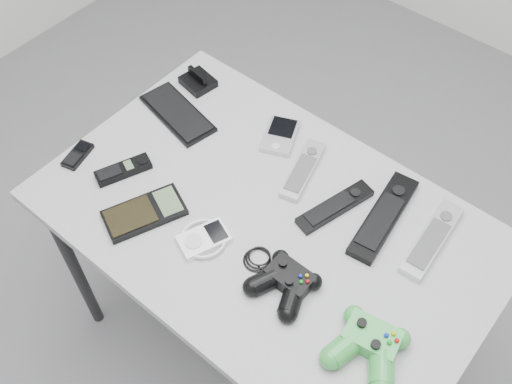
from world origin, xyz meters
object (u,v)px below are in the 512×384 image
Objects in this scene: pda at (280,135)px; mp3_player at (204,239)px; desk at (267,233)px; remote_silver_a at (303,169)px; remote_black_a at (335,206)px; pda_keyboard at (177,113)px; remote_black_b at (384,216)px; controller_green at (369,344)px; controller_black at (286,281)px; remote_silver_b at (432,239)px; mobile_phone at (78,155)px; calculator at (144,213)px; cordless_handset at (123,170)px.

pda and mp3_player have the same top height.
desk is 0.18m from remote_silver_a.
pda is 0.25m from remote_black_a.
remote_black_b is at bearing 17.54° from pda_keyboard.
remote_black_a is 1.24× the size of controller_green.
remote_black_b is at bearing 106.44° from controller_green.
controller_black is at bearing -10.75° from pda_keyboard.
pda_keyboard is 2.04× the size of mp3_player.
remote_silver_a reaches higher than pda_keyboard.
pda_keyboard is at bearing 179.52° from pda.
remote_silver_b reaches higher than remote_silver_a.
pda_keyboard is 2.57× the size of mobile_phone.
remote_silver_b is at bearing 31.90° from remote_black_a.
remote_silver_b reaches higher than desk.
desk is 0.28m from remote_black_b.
calculator reaches higher than desk.
controller_black is (0.50, 0.01, 0.01)m from cordless_handset.
calculator is at bearing -142.21° from desk.
pda_keyboard is at bearing 143.80° from calculator.
remote_silver_a is 0.34m from remote_silver_b.
remote_black_b is at bearing 77.18° from controller_black.
mobile_phone is 0.26m from calculator.
remote_silver_b is at bearing -10.81° from remote_silver_a.
mobile_phone is at bearing 172.30° from controller_green.
desk is at bearing -97.80° from remote_silver_a.
remote_silver_a and remote_black_a have the same top height.
controller_black reaches higher than mobile_phone.
remote_black_a is at bearing -167.55° from remote_silver_b.
remote_black_b is at bearing -13.15° from remote_silver_a.
pda is 0.46m from remote_silver_b.
controller_black is (0.14, -0.11, 0.08)m from desk.
remote_silver_b is at bearing 8.11° from mobile_phone.
remote_silver_b is 1.40× the size of controller_green.
controller_green is at bearing -57.92° from pda.
remote_silver_b is (0.22, 0.06, 0.00)m from remote_black_a.
cordless_handset is at bearing 169.64° from controller_green.
remote_silver_b reaches higher than mobile_phone.
mp3_player is 0.48× the size of controller_black.
mp3_player is at bearing 18.53° from cordless_handset.
remote_black_b reaches higher than remote_silver_a.
calculator reaches higher than pda_keyboard.
cordless_handset is at bearing -154.98° from remote_silver_a.
mp3_player is at bearing -114.44° from remote_silver_a.
remote_silver_a is at bearing 120.68° from controller_black.
mobile_phone is (-0.69, -0.32, -0.00)m from remote_black_b.
pda is 1.08× the size of mp3_player.
calculator is 0.37m from controller_black.
cordless_handset is at bearing -161.51° from desk.
pda_keyboard is 0.40m from mp3_player.
remote_black_b is 0.41m from mp3_player.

